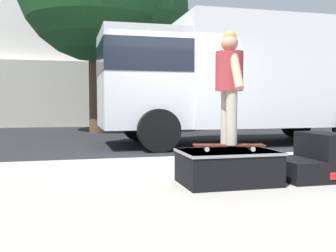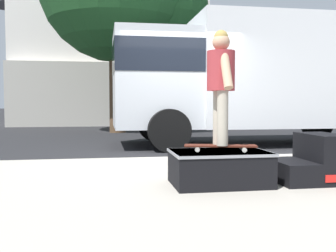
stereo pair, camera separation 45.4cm
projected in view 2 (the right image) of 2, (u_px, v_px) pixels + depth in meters
name	position (u px, v px, depth m)	size (l,w,h in m)	color
ground_plane	(193.00, 159.00, 7.11)	(140.00, 140.00, 0.00)	black
sidewalk_slab	(257.00, 193.00, 4.15)	(50.00, 5.00, 0.12)	#A8A093
skate_box	(219.00, 167.00, 4.26)	(1.05, 0.72, 0.37)	black
kicker_ramp	(313.00, 162.00, 4.44)	(0.76, 0.70, 0.55)	black
skateboard	(220.00, 146.00, 4.24)	(0.81, 0.37, 0.07)	#4C1E14
skater_kid	(221.00, 78.00, 4.19)	(0.30, 0.64, 1.24)	#B7AD99
box_truck	(255.00, 75.00, 9.51)	(6.91, 2.63, 3.05)	silver
house_behind	(110.00, 43.00, 20.89)	(9.54, 8.22, 8.40)	silver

